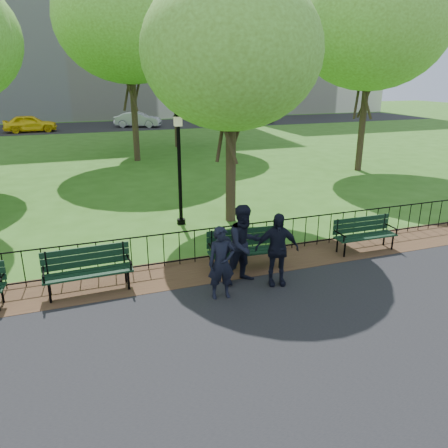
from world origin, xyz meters
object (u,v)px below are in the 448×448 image
object	(u,v)px
person_mid	(244,244)
sedan_dark	(247,115)
tree_mid_e	(372,23)
person_left	(221,263)
tree_near_e	(231,52)
park_bench_right_a	(364,230)
lamppost	(179,165)
taxi	(30,123)
park_bench_main	(235,245)
sedan_silver	(138,119)
person_right	(277,249)
park_bench_left_a	(87,265)
tree_far_e	(173,20)
tree_far_c	(128,19)

from	to	relation	value
person_mid	sedan_dark	size ratio (longest dim) A/B	0.35
tree_mid_e	person_left	bearing A→B (deg)	-137.03
tree_near_e	person_left	distance (m)	6.90
park_bench_right_a	lamppost	world-z (taller)	lamppost
taxi	person_left	bearing A→B (deg)	-171.32
park_bench_main	sedan_silver	bearing A→B (deg)	89.87
person_mid	park_bench_right_a	bearing A→B (deg)	-2.85
tree_near_e	person_right	bearing A→B (deg)	-98.14
park_bench_left_a	park_bench_right_a	world-z (taller)	park_bench_left_a
sedan_dark	park_bench_right_a	bearing A→B (deg)	160.93
tree_far_e	sedan_silver	size ratio (longest dim) A/B	2.69
tree_far_c	tree_mid_e	bearing A→B (deg)	-32.50
person_left	person_right	distance (m)	1.40
tree_mid_e	sedan_dark	bearing A→B (deg)	81.56
tree_near_e	person_left	size ratio (longest dim) A/B	4.70
tree_mid_e	sedan_dark	xyz separation A→B (m)	(3.32, 22.33, -6.01)
sedan_dark	sedan_silver	bearing A→B (deg)	84.81
person_left	tree_far_e	bearing A→B (deg)	83.16
park_bench_left_a	person_mid	bearing A→B (deg)	-14.62
park_bench_right_a	tree_near_e	size ratio (longest dim) A/B	0.24
tree_mid_e	sedan_dark	distance (m)	23.37
park_bench_right_a	tree_far_e	xyz separation A→B (m)	(-0.32, 19.45, 7.21)
taxi	park_bench_right_a	bearing A→B (deg)	-163.13
park_bench_left_a	lamppost	distance (m)	5.09
park_bench_main	tree_far_e	bearing A→B (deg)	85.00
person_left	tree_far_c	bearing A→B (deg)	91.65
person_right	park_bench_left_a	bearing A→B (deg)	179.30
tree_far_e	person_right	size ratio (longest dim) A/B	6.59
tree_far_e	person_left	world-z (taller)	tree_far_e
lamppost	tree_far_e	size ratio (longest dim) A/B	0.31
park_bench_right_a	person_mid	xyz separation A→B (m)	(-3.81, -0.71, 0.37)
lamppost	person_right	bearing A→B (deg)	-79.02
park_bench_left_a	person_left	size ratio (longest dim) A/B	1.20
person_mid	sedan_silver	world-z (taller)	person_mid
park_bench_right_a	tree_far_c	bearing A→B (deg)	104.12
sedan_dark	park_bench_main	bearing A→B (deg)	154.90
park_bench_left_a	person_left	xyz separation A→B (m)	(2.67, -1.29, 0.19)
tree_far_e	park_bench_left_a	bearing A→B (deg)	-109.60
park_bench_left_a	lamppost	bearing A→B (deg)	49.08
person_mid	sedan_silver	xyz separation A→B (m)	(2.93, 32.68, -0.24)
park_bench_main	person_right	size ratio (longest dim) A/B	1.13
tree_far_e	sedan_silver	bearing A→B (deg)	92.56
park_bench_right_a	person_mid	distance (m)	3.90
person_right	sedan_dark	size ratio (longest dim) A/B	0.32
sedan_silver	sedan_dark	distance (m)	10.64
park_bench_main	tree_far_e	xyz separation A→B (m)	(3.44, 19.47, 7.12)
sedan_silver	sedan_dark	bearing A→B (deg)	-69.38
park_bench_main	park_bench_left_a	bearing A→B (deg)	-176.45
park_bench_right_a	park_bench_left_a	bearing A→B (deg)	-179.76
lamppost	tree_far_e	bearing A→B (deg)	76.29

